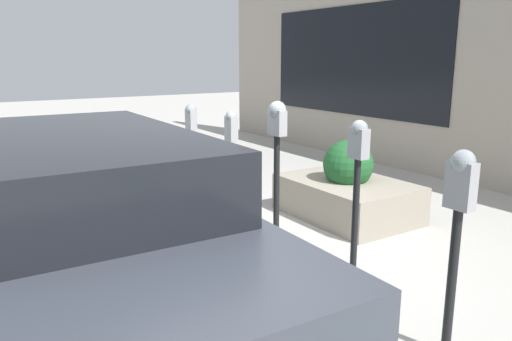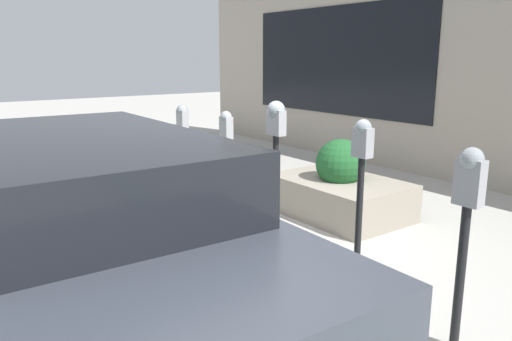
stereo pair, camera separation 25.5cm
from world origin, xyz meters
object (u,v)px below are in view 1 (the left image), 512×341
Objects in this scene: parking_meter_nearest at (458,210)px; parking_meter_fourth at (231,150)px; parking_meter_middle at (277,142)px; parking_meter_farthest at (192,136)px; parked_car_front at (73,221)px; parking_meter_second at (357,174)px; planter_box at (347,191)px.

parking_meter_nearest is 1.02× the size of parking_meter_fourth.
parking_meter_farthest is (1.87, -0.01, -0.20)m from parking_meter_middle.
parking_meter_second is at bearing -113.80° from parked_car_front.
parking_meter_middle is at bearing -84.38° from parked_car_front.
parking_meter_second is at bearing -2.30° from parking_meter_nearest.
parking_meter_nearest is 0.29× the size of parked_car_front.
parking_meter_farthest is at bearing 1.11° from parking_meter_fourth.
parking_meter_middle reaches higher than parking_meter_second.
parking_meter_second is 1.05m from parking_meter_middle.
parking_meter_nearest is 2.87m from parking_meter_fourth.
parked_car_front is (1.83, 1.89, -0.24)m from parking_meter_nearest.
planter_box is (-0.37, -1.39, -0.59)m from parking_meter_fourth.
parking_meter_second is at bearing -179.83° from parking_meter_farthest.
parking_meter_fourth is at bearing 75.28° from planter_box.
parking_meter_middle is 1.95m from parked_car_front.
parking_meter_nearest is 0.92m from parking_meter_second.
parking_meter_nearest is 1.97m from parking_meter_middle.
parking_meter_second is 1.08× the size of parking_meter_farthest.
parking_meter_farthest is at bearing -0.33° from parking_meter_middle.
parking_meter_nearest is at bearing 177.70° from parking_meter_second.
parking_meter_farthest is at bearing 0.17° from parking_meter_second.
parking_meter_second reaches higher than planter_box.
parking_meter_nearest is at bearing 179.58° from parking_meter_farthest.
planter_box is at bearing -77.01° from parked_car_front.
parked_car_front is at bearing 136.37° from parking_meter_farthest.
parking_meter_farthest is (2.92, 0.01, -0.10)m from parking_meter_second.
parked_car_front is at bearing 94.10° from parking_meter_middle.
parking_meter_second is at bearing 138.49° from planter_box.
parking_meter_nearest is at bearing 150.12° from planter_box.
parked_car_front is (-0.68, 3.33, 0.43)m from planter_box.
parking_meter_middle reaches higher than planter_box.
planter_box is (-1.33, -1.41, -0.62)m from parking_meter_farthest.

